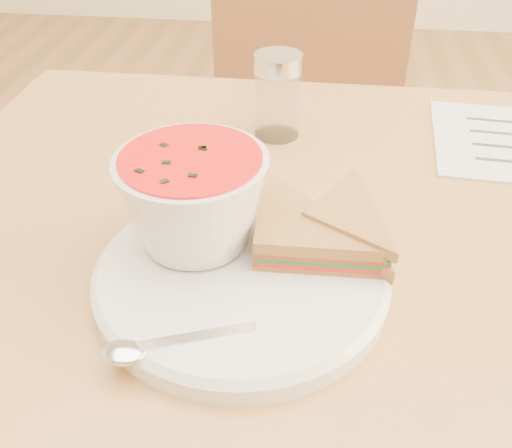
% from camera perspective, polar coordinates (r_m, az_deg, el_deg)
% --- Properties ---
extents(dining_table, '(1.00, 0.70, 0.75)m').
position_cam_1_polar(dining_table, '(0.85, 9.17, -20.97)').
color(dining_table, '#955D2E').
rests_on(dining_table, floor).
extents(chair_far, '(0.49, 0.49, 0.96)m').
position_cam_1_polar(chair_far, '(1.20, 2.95, 6.15)').
color(chair_far, brown).
rests_on(chair_far, floor).
extents(plate, '(0.27, 0.27, 0.02)m').
position_cam_1_polar(plate, '(0.49, -1.44, -5.21)').
color(plate, silver).
rests_on(plate, dining_table).
extents(soup_bowl, '(0.14, 0.14, 0.09)m').
position_cam_1_polar(soup_bowl, '(0.49, -6.23, 2.00)').
color(soup_bowl, silver).
rests_on(soup_bowl, plate).
extents(sandwich_half_a, '(0.12, 0.12, 0.04)m').
position_cam_1_polar(sandwich_half_a, '(0.47, -0.34, -3.68)').
color(sandwich_half_a, olive).
rests_on(sandwich_half_a, plate).
extents(sandwich_half_b, '(0.13, 0.13, 0.03)m').
position_cam_1_polar(sandwich_half_b, '(0.50, 4.52, -0.14)').
color(sandwich_half_b, olive).
rests_on(sandwich_half_b, plate).
extents(spoon, '(0.16, 0.09, 0.01)m').
position_cam_1_polar(spoon, '(0.43, -6.60, -11.39)').
color(spoon, silver).
rests_on(spoon, plate).
extents(condiment_shaker, '(0.06, 0.06, 0.10)m').
position_cam_1_polar(condiment_shaker, '(0.70, 2.15, 12.65)').
color(condiment_shaker, silver).
rests_on(condiment_shaker, dining_table).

